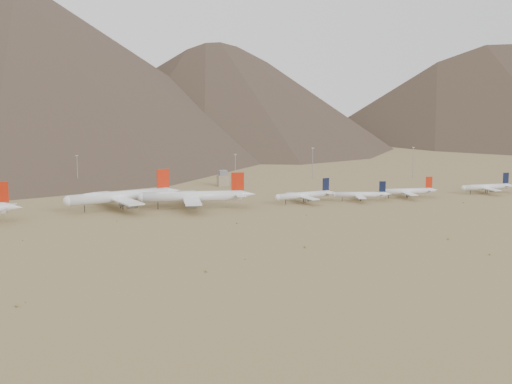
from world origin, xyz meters
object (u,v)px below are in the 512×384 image
object	(u,v)px
widebody_centre	(120,196)
widebody_east	(193,196)
narrowbody_a	(305,195)
control_tower	(223,179)
narrowbody_b	(361,195)

from	to	relation	value
widebody_centre	widebody_east	world-z (taller)	widebody_centre
narrowbody_a	control_tower	size ratio (longest dim) A/B	3.77
widebody_centre	narrowbody_b	xyz separation A→B (m)	(156.88, -11.44, -3.71)
widebody_centre	narrowbody_a	world-z (taller)	widebody_centre
widebody_centre	narrowbody_b	size ratio (longest dim) A/B	1.93
control_tower	narrowbody_b	bearing A→B (deg)	-52.12
widebody_east	control_tower	size ratio (longest dim) A/B	6.15
narrowbody_a	control_tower	xyz separation A→B (m)	(-34.54, 89.59, 0.40)
widebody_centre	narrowbody_a	bearing A→B (deg)	-20.96
narrowbody_a	narrowbody_b	bearing A→B (deg)	-18.49
widebody_east	control_tower	xyz separation A→B (m)	(39.91, 91.51, -2.26)
narrowbody_a	narrowbody_b	xyz separation A→B (m)	(38.21, -3.92, -0.67)
narrowbody_b	widebody_east	bearing A→B (deg)	-167.78
widebody_centre	narrowbody_a	size ratio (longest dim) A/B	1.66
widebody_east	control_tower	distance (m)	99.86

